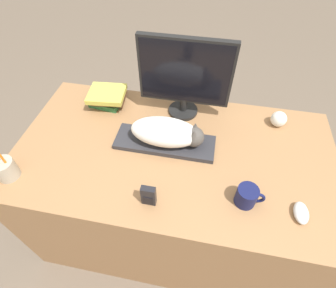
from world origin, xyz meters
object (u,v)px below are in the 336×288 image
Objects in this scene: pen_cup at (5,169)px; monitor at (186,75)px; cat at (168,132)px; computer_mouse at (301,213)px; phone at (149,196)px; keyboard at (165,142)px; coffee_mug at (247,196)px; baseball at (279,119)px; book_stack at (107,97)px.

monitor is at bearing 39.05° from pen_cup.
cat is at bearing -98.11° from monitor.
pen_cup is at bearing -177.82° from computer_mouse.
monitor is at bearing 136.63° from computer_mouse.
computer_mouse is 0.58m from phone.
keyboard is at bearing -102.09° from monitor.
monitor is at bearing 123.82° from coffee_mug.
coffee_mug is at bearing -56.18° from monitor.
cat is 0.42m from coffee_mug.
monitor is 0.60m from coffee_mug.
phone is (0.61, -0.01, 0.00)m from pen_cup.
phone is at bearing -174.42° from computer_mouse.
cat reaches higher than baseball.
computer_mouse is 1.18m from pen_cup.
computer_mouse is at bearing -27.31° from book_stack.
cat is 2.98× the size of coffee_mug.
monitor is 0.87m from pen_cup.
book_stack is at bearing 64.08° from pen_cup.
keyboard is 0.31m from phone.
pen_cup is (-0.98, -0.06, 0.01)m from coffee_mug.
book_stack is (-0.93, 0.48, 0.03)m from computer_mouse.
monitor is 5.70× the size of baseball.
cat is 1.66× the size of book_stack.
cat is 0.28m from monitor.
monitor is 2.18× the size of book_stack.
keyboard is 0.07m from cat.
computer_mouse is 0.21m from coffee_mug.
phone reaches higher than baseball.
computer_mouse is 0.47× the size of book_stack.
coffee_mug is at bearing -32.45° from book_stack.
coffee_mug is at bearing -108.35° from baseball.
monitor is at bearing 77.91° from keyboard.
monitor reaches higher than book_stack.
computer_mouse is at bearing 5.58° from phone.
book_stack is (-0.41, -0.01, -0.18)m from monitor.
monitor is at bearing 1.80° from book_stack.
baseball is 0.76× the size of phone.
phone reaches higher than computer_mouse.
phone is (-0.37, -0.07, 0.01)m from coffee_mug.
pen_cup is at bearing -140.95° from monitor.
keyboard is 1.39× the size of cat.
baseball is (0.16, 0.47, -0.00)m from coffee_mug.
baseball is 0.76m from phone.
monitor is 4.35× the size of phone.
book_stack is (-0.88, -0.01, 0.01)m from baseball.
keyboard is at bearing 156.19° from computer_mouse.
coffee_mug is (0.35, -0.23, -0.04)m from cat.
coffee_mug reaches higher than keyboard.
cat reaches higher than book_stack.
cat is at bearing -31.30° from book_stack.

